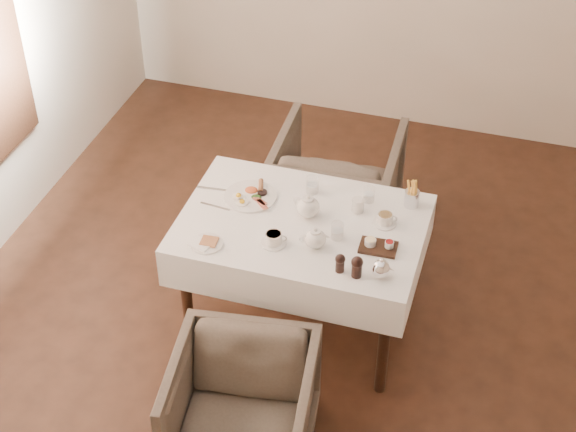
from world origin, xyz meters
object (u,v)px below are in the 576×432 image
Objects in this scene: armchair_far at (337,184)px; teapot_centre at (308,206)px; armchair_near at (242,409)px; breakfast_plate at (251,195)px; table at (302,239)px.

armchair_far is 0.97m from teapot_centre.
armchair_near is 4.05× the size of teapot_centre.
breakfast_plate is at bearing 67.29° from armchair_far.
armchair_far is at bearing 112.19° from teapot_centre.
armchair_far is 0.93m from breakfast_plate.
table is at bearing -12.77° from breakfast_plate.
armchair_far reaches higher than armchair_near.
teapot_centre is (0.05, -0.85, 0.47)m from armchair_far.
table is 1.66× the size of armchair_far.
breakfast_plate is at bearing 158.50° from table.
armchair_near is 1.18m from breakfast_plate.
breakfast_plate reaches higher than table.
armchair_near is at bearing -65.16° from breakfast_plate.
table is 0.95m from armchair_far.
armchair_far is (-0.01, 1.83, 0.04)m from armchair_near.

